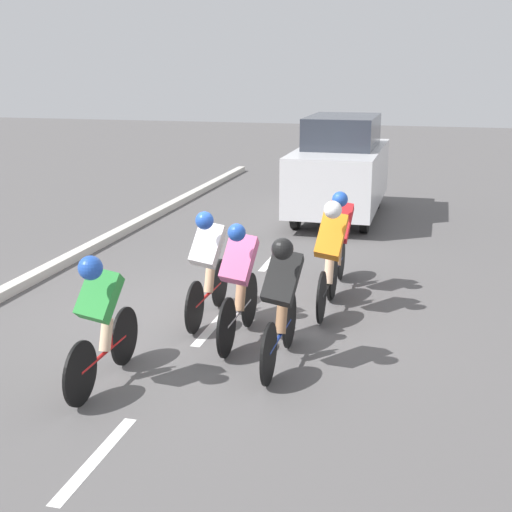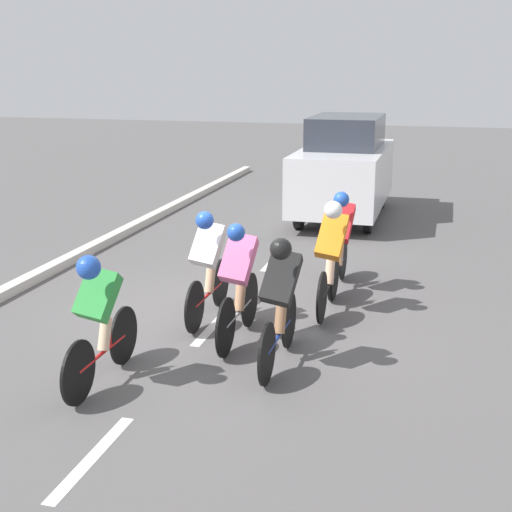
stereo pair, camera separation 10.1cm
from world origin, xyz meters
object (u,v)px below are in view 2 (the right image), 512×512
object	(u,v)px
cyclist_red	(340,238)
cyclist_pink	(238,280)
cyclist_green	(99,314)
support_car	(344,168)
cyclist_black	(280,298)
cyclist_white	(208,262)
cyclist_orange	(331,253)

from	to	relation	value
cyclist_red	cyclist_pink	distance (m)	2.41
cyclist_green	support_car	world-z (taller)	support_car
cyclist_black	cyclist_white	xyz separation A→B (m)	(1.21, -1.18, -0.02)
cyclist_black	cyclist_red	world-z (taller)	cyclist_black
cyclist_green	support_car	distance (m)	8.88
cyclist_white	cyclist_pink	xyz separation A→B (m)	(-0.58, 0.61, -0.01)
cyclist_black	cyclist_red	bearing A→B (deg)	-94.05
cyclist_black	cyclist_green	size ratio (longest dim) A/B	1.03
cyclist_black	support_car	size ratio (longest dim) A/B	0.42
cyclist_pink	support_car	bearing A→B (deg)	-91.17
cyclist_red	support_car	distance (m)	5.11
cyclist_red	cyclist_white	world-z (taller)	cyclist_red
cyclist_white	cyclist_black	bearing A→B (deg)	135.81
cyclist_red	cyclist_orange	world-z (taller)	cyclist_orange
cyclist_red	support_car	world-z (taller)	support_car
cyclist_red	cyclist_pink	world-z (taller)	cyclist_red
cyclist_black	cyclist_pink	distance (m)	0.85
cyclist_green	cyclist_white	distance (m)	2.14
cyclist_orange	support_car	xyz separation A→B (m)	(0.71, -5.99, 0.25)
cyclist_red	cyclist_pink	xyz separation A→B (m)	(0.83, 2.26, -0.01)
cyclist_white	support_car	world-z (taller)	support_car
cyclist_orange	cyclist_black	bearing A→B (deg)	83.14
cyclist_orange	cyclist_pink	bearing A→B (deg)	57.08
cyclist_green	support_car	xyz separation A→B (m)	(-1.16, -8.80, 0.29)
cyclist_red	cyclist_green	world-z (taller)	cyclist_red
cyclist_red	cyclist_orange	bearing A→B (deg)	91.66
cyclist_red	cyclist_orange	size ratio (longest dim) A/B	1.01
cyclist_black	cyclist_orange	bearing A→B (deg)	-96.86
cyclist_black	cyclist_green	bearing A→B (deg)	29.18
cyclist_white	cyclist_orange	distance (m)	1.61
support_car	cyclist_pink	bearing A→B (deg)	88.83
support_car	cyclist_red	bearing A→B (deg)	97.67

